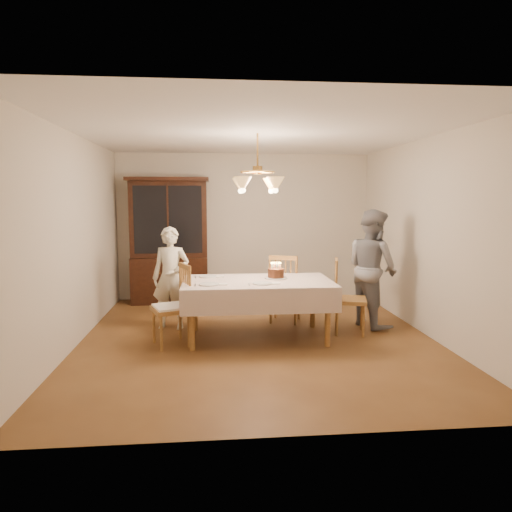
{
  "coord_description": "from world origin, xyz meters",
  "views": [
    {
      "loc": [
        -0.55,
        -5.73,
        1.79
      ],
      "look_at": [
        0.0,
        0.2,
        1.05
      ],
      "focal_mm": 32.0,
      "sensor_mm": 36.0,
      "label": 1
    }
  ],
  "objects": [
    {
      "name": "ground",
      "position": [
        0.0,
        0.0,
        0.0
      ],
      "size": [
        5.0,
        5.0,
        0.0
      ],
      "primitive_type": "plane",
      "color": "#583619",
      "rests_on": "ground"
    },
    {
      "name": "adult_in_grey",
      "position": [
        1.68,
        0.47,
        0.83
      ],
      "size": [
        0.86,
        0.97,
        1.65
      ],
      "primitive_type": "imported",
      "rotation": [
        0.0,
        0.0,
        1.91
      ],
      "color": "slate",
      "rests_on": "ground"
    },
    {
      "name": "place_setting_near_left",
      "position": [
        -0.6,
        -0.25,
        0.77
      ],
      "size": [
        0.4,
        0.25,
        0.02
      ],
      "color": "white",
      "rests_on": "dining_table"
    },
    {
      "name": "chandelier",
      "position": [
        -0.0,
        -0.0,
        1.98
      ],
      "size": [
        0.62,
        0.62,
        0.73
      ],
      "color": "#BF8C3F",
      "rests_on": "ground"
    },
    {
      "name": "china_hutch",
      "position": [
        -1.32,
        2.25,
        1.04
      ],
      "size": [
        1.38,
        0.54,
        2.16
      ],
      "color": "black",
      "rests_on": "ground"
    },
    {
      "name": "place_setting_far_left",
      "position": [
        -0.62,
        0.33,
        0.77
      ],
      "size": [
        0.38,
        0.24,
        0.02
      ],
      "color": "white",
      "rests_on": "dining_table"
    },
    {
      "name": "room_shell",
      "position": [
        0.0,
        0.0,
        1.58
      ],
      "size": [
        5.0,
        5.0,
        5.0
      ],
      "color": "white",
      "rests_on": "ground"
    },
    {
      "name": "birthday_cake",
      "position": [
        0.26,
        0.14,
        0.82
      ],
      "size": [
        0.3,
        0.3,
        0.21
      ],
      "color": "white",
      "rests_on": "dining_table"
    },
    {
      "name": "dining_table",
      "position": [
        0.0,
        0.0,
        0.68
      ],
      "size": [
        1.9,
        1.1,
        0.76
      ],
      "color": "brown",
      "rests_on": "ground"
    },
    {
      "name": "elderly_woman",
      "position": [
        -1.15,
        0.59,
        0.71
      ],
      "size": [
        0.57,
        0.42,
        1.42
      ],
      "primitive_type": "imported",
      "rotation": [
        0.0,
        0.0,
        -0.17
      ],
      "color": "beige",
      "rests_on": "ground"
    },
    {
      "name": "chair_right_end",
      "position": [
        1.25,
        0.12,
        0.44
      ],
      "size": [
        0.52,
        0.53,
        1.0
      ],
      "color": "brown",
      "rests_on": "ground"
    },
    {
      "name": "chair_far_side",
      "position": [
        0.48,
        0.76,
        0.44
      ],
      "size": [
        0.55,
        0.54,
        1.0
      ],
      "color": "brown",
      "rests_on": "ground"
    },
    {
      "name": "chair_left_end",
      "position": [
        -1.08,
        -0.18,
        0.45
      ],
      "size": [
        0.55,
        0.56,
        1.0
      ],
      "color": "brown",
      "rests_on": "ground"
    },
    {
      "name": "place_setting_near_right",
      "position": [
        0.05,
        -0.25,
        0.77
      ],
      "size": [
        0.38,
        0.24,
        0.02
      ],
      "color": "white",
      "rests_on": "dining_table"
    }
  ]
}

